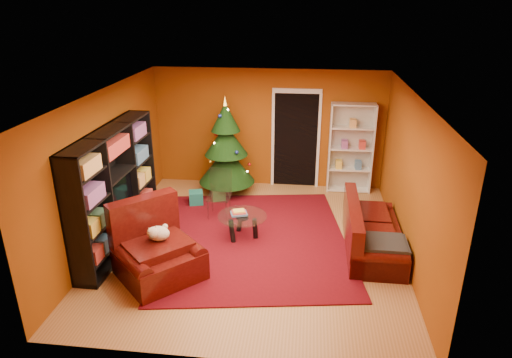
# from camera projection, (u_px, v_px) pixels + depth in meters

# --- Properties ---
(floor) EXTENTS (5.00, 5.50, 0.05)m
(floor) POSITION_uv_depth(u_px,v_px,m) (253.00, 245.00, 7.94)
(floor) COLOR #A36D3A
(floor) RESTS_ON ground
(ceiling) EXTENTS (5.00, 5.50, 0.05)m
(ceiling) POSITION_uv_depth(u_px,v_px,m) (253.00, 93.00, 6.96)
(ceiling) COLOR silver
(ceiling) RESTS_ON wall_back
(wall_back) EXTENTS (5.00, 0.05, 2.60)m
(wall_back) POSITION_uv_depth(u_px,v_px,m) (269.00, 128.00, 10.01)
(wall_back) COLOR #8D430D
(wall_back) RESTS_ON ground
(wall_left) EXTENTS (0.05, 5.50, 2.60)m
(wall_left) POSITION_uv_depth(u_px,v_px,m) (105.00, 168.00, 7.72)
(wall_left) COLOR #8D430D
(wall_left) RESTS_ON ground
(wall_right) EXTENTS (0.05, 5.50, 2.60)m
(wall_right) POSITION_uv_depth(u_px,v_px,m) (412.00, 181.00, 7.17)
(wall_right) COLOR #8D430D
(wall_right) RESTS_ON ground
(doorway) EXTENTS (1.06, 0.60, 2.16)m
(doorway) POSITION_uv_depth(u_px,v_px,m) (296.00, 141.00, 9.99)
(doorway) COLOR black
(doorway) RESTS_ON floor
(rug) EXTENTS (3.78, 4.23, 0.02)m
(rug) POSITION_uv_depth(u_px,v_px,m) (252.00, 239.00, 8.05)
(rug) COLOR #5B0810
(rug) RESTS_ON floor
(media_unit) EXTENTS (0.47, 2.68, 2.04)m
(media_unit) POSITION_uv_depth(u_px,v_px,m) (115.00, 190.00, 7.55)
(media_unit) COLOR black
(media_unit) RESTS_ON floor
(christmas_tree) EXTENTS (1.39, 1.39, 2.14)m
(christmas_tree) POSITION_uv_depth(u_px,v_px,m) (226.00, 147.00, 9.62)
(christmas_tree) COLOR black
(christmas_tree) RESTS_ON floor
(gift_box_teal) EXTENTS (0.34, 0.34, 0.28)m
(gift_box_teal) POSITION_uv_depth(u_px,v_px,m) (196.00, 198.00, 9.38)
(gift_box_teal) COLOR #156C64
(gift_box_teal) RESTS_ON floor
(gift_box_green) EXTENTS (0.35, 0.35, 0.26)m
(gift_box_green) POSITION_uv_depth(u_px,v_px,m) (218.00, 194.00, 9.57)
(gift_box_green) COLOR #286C27
(gift_box_green) RESTS_ON floor
(gift_box_red) EXTENTS (0.25, 0.25, 0.23)m
(gift_box_red) POSITION_uv_depth(u_px,v_px,m) (209.00, 181.00, 10.33)
(gift_box_red) COLOR maroon
(gift_box_red) RESTS_ON floor
(white_bookshelf) EXTENTS (0.93, 0.34, 2.00)m
(white_bookshelf) POSITION_uv_depth(u_px,v_px,m) (351.00, 149.00, 9.75)
(white_bookshelf) COLOR white
(white_bookshelf) RESTS_ON floor
(armchair) EXTENTS (1.71, 1.71, 0.95)m
(armchair) POSITION_uv_depth(u_px,v_px,m) (158.00, 249.00, 6.83)
(armchair) COLOR #390A08
(armchair) RESTS_ON rug
(dog) EXTENTS (0.50, 0.49, 0.31)m
(dog) POSITION_uv_depth(u_px,v_px,m) (159.00, 233.00, 6.81)
(dog) COLOR beige
(dog) RESTS_ON armchair
(sofa) EXTENTS (0.89, 1.96, 0.84)m
(sofa) POSITION_uv_depth(u_px,v_px,m) (374.00, 228.00, 7.59)
(sofa) COLOR #390A08
(sofa) RESTS_ON rug
(coffee_table) EXTENTS (1.09, 1.09, 0.54)m
(coffee_table) POSITION_uv_depth(u_px,v_px,m) (242.00, 226.00, 8.04)
(coffee_table) COLOR gray
(coffee_table) RESTS_ON rug
(acrylic_chair) EXTENTS (0.45, 0.49, 0.85)m
(acrylic_chair) POSITION_uv_depth(u_px,v_px,m) (219.00, 197.00, 8.74)
(acrylic_chair) COLOR #66605B
(acrylic_chair) RESTS_ON rug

